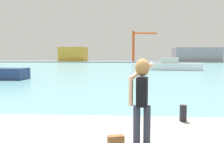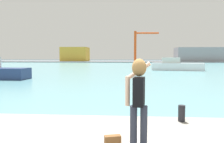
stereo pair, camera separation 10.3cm
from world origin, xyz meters
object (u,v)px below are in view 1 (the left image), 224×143
object	(u,v)px
person_photographer	(142,93)
port_crane	(137,43)
harbor_bollard	(183,113)
boat_moored_2	(175,66)
warehouse_right	(196,54)
handbag	(116,142)
warehouse_left	(73,54)

from	to	relation	value
person_photographer	port_crane	world-z (taller)	port_crane
harbor_bollard	boat_moored_2	distance (m)	33.79
harbor_bollard	boat_moored_2	world-z (taller)	boat_moored_2
boat_moored_2	harbor_bollard	bearing A→B (deg)	-90.05
harbor_bollard	boat_moored_2	bearing A→B (deg)	78.40
boat_moored_2	warehouse_right	bearing A→B (deg)	81.25
person_photographer	warehouse_right	bearing A→B (deg)	-7.48
person_photographer	port_crane	distance (m)	87.98
person_photographer	boat_moored_2	xyz separation A→B (m)	(8.06, 34.92, -0.88)
handbag	warehouse_right	xyz separation A→B (m)	(28.59, 89.16, 2.42)
warehouse_left	warehouse_right	size ratio (longest dim) A/B	0.62
handbag	port_crane	bearing A→B (deg)	87.16
handbag	person_photographer	bearing A→B (deg)	9.21
handbag	harbor_bollard	bearing A→B (deg)	47.16
handbag	harbor_bollard	xyz separation A→B (m)	(1.76, 1.90, 0.10)
boat_moored_2	handbag	bearing A→B (deg)	-92.19
port_crane	handbag	bearing A→B (deg)	-92.84
boat_moored_2	warehouse_right	xyz separation A→B (m)	(20.03, 54.16, 2.36)
person_photographer	boat_moored_2	bearing A→B (deg)	-2.97
boat_moored_2	warehouse_left	distance (m)	65.33
port_crane	harbor_bollard	bearing A→B (deg)	-91.72
harbor_bollard	boat_moored_2	xyz separation A→B (m)	(6.79, 33.10, -0.04)
boat_moored_2	port_crane	xyz separation A→B (m)	(-4.21, 52.75, 7.16)
warehouse_left	port_crane	world-z (taller)	port_crane
boat_moored_2	port_crane	world-z (taller)	port_crane
boat_moored_2	warehouse_right	world-z (taller)	warehouse_right
person_photographer	warehouse_right	world-z (taller)	warehouse_right
boat_moored_2	warehouse_left	bearing A→B (deg)	130.30
warehouse_left	port_crane	xyz separation A→B (m)	(27.19, -4.48, 4.61)
handbag	port_crane	world-z (taller)	port_crane
boat_moored_2	person_photographer	bearing A→B (deg)	-91.45
boat_moored_2	warehouse_right	size ratio (longest dim) A/B	0.49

